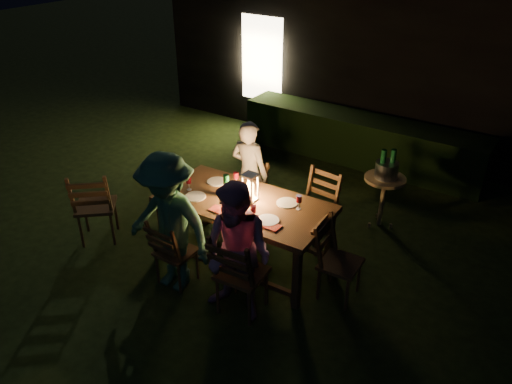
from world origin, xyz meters
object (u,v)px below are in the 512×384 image
Objects in this scene: chair_end at (338,274)px; person_opp_right at (238,254)px; bottle_bucket_a at (382,167)px; chair_far_right at (313,223)px; chair_far_left at (248,204)px; chair_near_right at (241,286)px; chair_spare at (98,218)px; person_house_side at (249,173)px; bottle_bucket_b at (392,166)px; ice_bucket at (387,170)px; side_table at (385,183)px; bottle_table at (226,185)px; lantern at (250,189)px; person_opp_left at (169,224)px; chair_near_left at (176,262)px; dining_table at (244,207)px.

chair_end is 0.62× the size of person_opp_right.
chair_far_right is at bearing -119.97° from bottle_bucket_a.
chair_far_left is 0.89× the size of chair_far_right.
chair_near_right is 2.34m from chair_spare.
person_house_side reaches higher than bottle_bucket_b.
ice_bucket is at bearing -1.93° from chair_spare.
side_table is at bearing -1.93° from chair_spare.
chair_far_right is at bearing -121.21° from side_table.
person_opp_right is at bearing -93.96° from chair_near_right.
bottle_table reaches higher than chair_near_right.
lantern reaches higher than bottle_table.
person_opp_left reaches higher than chair_far_right.
bottle_table is (-0.78, -0.80, 0.68)m from chair_far_right.
chair_near_left is at bearing 176.76° from person_opp_right.
chair_far_right is 1.03m from chair_end.
person_opp_right reaches higher than chair_end.
chair_spare is (-1.86, -0.68, -0.44)m from dining_table.
chair_near_left is 3.04m from bottle_bucket_b.
person_opp_left reaches higher than chair_near_right.
person_house_side is (-0.00, 0.05, 0.46)m from chair_far_left.
chair_far_left is 2.87× the size of bottle_bucket_a.
chair_end is at bearing 2.00° from bottle_table.
bottle_table is (1.61, 0.67, 0.66)m from chair_spare.
ice_bucket reaches higher than dining_table.
chair_far_right is (0.05, 1.55, -0.01)m from chair_near_right.
dining_table is 6.50× the size of bottle_bucket_a.
chair_near_right is 0.46m from person_opp_right.
chair_spare is (-2.34, 0.07, 0.00)m from chair_near_right.
ice_bucket is (0.61, 2.47, 0.52)m from chair_near_right.
side_table is (-0.14, 1.67, 0.36)m from chair_end.
person_house_side is 1.81m from side_table.
person_opp_right reaches higher than bottle_table.
lantern is at bearing -93.26° from chair_end.
person_house_side is 1.88m from bottle_bucket_b.
bottle_table reaches higher than bottle_bucket_a.
bottle_bucket_a is (1.51, 0.92, 0.62)m from chair_far_left.
chair_far_left is (-0.48, 0.75, -0.49)m from dining_table.
person_house_side is at bearing 118.76° from person_opp_right.
ice_bucket is at bearing 71.46° from chair_near_right.
ice_bucket is 0.94× the size of bottle_bucket_b.
bottle_table is 0.88× the size of bottle_bucket_b.
side_table is (1.51, 2.55, -0.19)m from person_opp_left.
ice_bucket is (0.56, 0.92, 0.54)m from chair_far_right.
person_opp_left is at bearing -120.57° from ice_bucket.
side_table is at bearing -151.80° from person_house_side.
side_table is (1.04, 1.66, -0.36)m from lantern.
bottle_table is (-0.25, -0.01, 0.22)m from dining_table.
chair_near_right is at bearing 119.51° from person_house_side.
chair_far_right is 1.21m from ice_bucket.
person_opp_left reaches higher than chair_spare.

